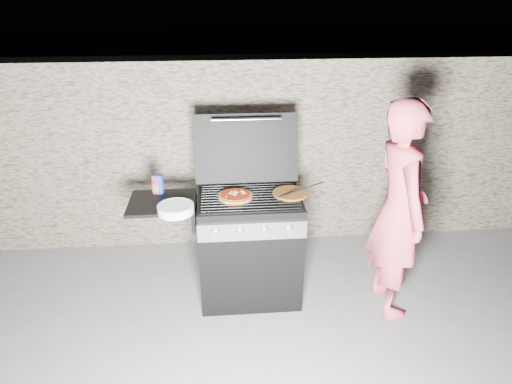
{
  "coord_description": "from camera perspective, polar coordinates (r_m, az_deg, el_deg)",
  "views": [
    {
      "loc": [
        -0.22,
        -3.16,
        2.43
      ],
      "look_at": [
        0.05,
        0.0,
        0.95
      ],
      "focal_mm": 32.0,
      "sensor_mm": 36.0,
      "label": 1
    }
  ],
  "objects": [
    {
      "name": "ground",
      "position": [
        3.99,
        -0.73,
        -12.48
      ],
      "size": [
        50.0,
        50.0,
        0.0
      ],
      "primitive_type": "plane",
      "color": "slate"
    },
    {
      "name": "person",
      "position": [
        3.58,
        17.39,
        -2.24
      ],
      "size": [
        0.43,
        0.64,
        1.72
      ],
      "primitive_type": "imported",
      "rotation": [
        0.0,
        0.0,
        1.6
      ],
      "color": "#D84C5F",
      "rests_on": "ground"
    },
    {
      "name": "plate_stack",
      "position": [
        3.33,
        -10.0,
        -2.08
      ],
      "size": [
        0.32,
        0.32,
        0.06
      ],
      "primitive_type": "cylinder",
      "rotation": [
        0.0,
        0.0,
        -0.25
      ],
      "color": "white",
      "rests_on": "gas_grill"
    },
    {
      "name": "gas_grill",
      "position": [
        3.73,
        -4.64,
        -7.07
      ],
      "size": [
        1.34,
        0.79,
        0.91
      ],
      "primitive_type": null,
      "color": "black",
      "rests_on": "ground"
    },
    {
      "name": "pizza_plain",
      "position": [
        3.57,
        4.31,
        -0.14
      ],
      "size": [
        0.36,
        0.36,
        0.01
      ],
      "primitive_type": "cylinder",
      "rotation": [
        0.0,
        0.0,
        -0.4
      ],
      "color": "#C66D2D",
      "rests_on": "gas_grill"
    },
    {
      "name": "sauce_jar",
      "position": [
        3.67,
        -12.22,
        1.01
      ],
      "size": [
        0.1,
        0.1,
        0.14
      ],
      "primitive_type": "cylinder",
      "rotation": [
        0.0,
        0.0,
        0.13
      ],
      "color": "#A71F2E",
      "rests_on": "gas_grill"
    },
    {
      "name": "pizza_topped",
      "position": [
        3.5,
        -2.59,
        -0.44
      ],
      "size": [
        0.3,
        0.3,
        0.03
      ],
      "primitive_type": null,
      "rotation": [
        0.0,
        0.0,
        0.12
      ],
      "color": "gold",
      "rests_on": "gas_grill"
    },
    {
      "name": "tongs",
      "position": [
        3.54,
        5.63,
        0.22
      ],
      "size": [
        0.38,
        0.13,
        0.08
      ],
      "primitive_type": "cylinder",
      "rotation": [
        0.0,
        1.4,
        0.29
      ],
      "color": "black",
      "rests_on": "gas_grill"
    },
    {
      "name": "blue_carton",
      "position": [
        3.64,
        -12.11,
        0.94
      ],
      "size": [
        0.08,
        0.06,
        0.15
      ],
      "primitive_type": "cube",
      "rotation": [
        0.0,
        0.0,
        -0.24
      ],
      "color": "#2037A8",
      "rests_on": "gas_grill"
    },
    {
      "name": "stone_wall",
      "position": [
        4.49,
        -1.78,
        5.06
      ],
      "size": [
        8.0,
        0.35,
        1.8
      ],
      "primitive_type": "cube",
      "color": "gray",
      "rests_on": "ground"
    }
  ]
}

